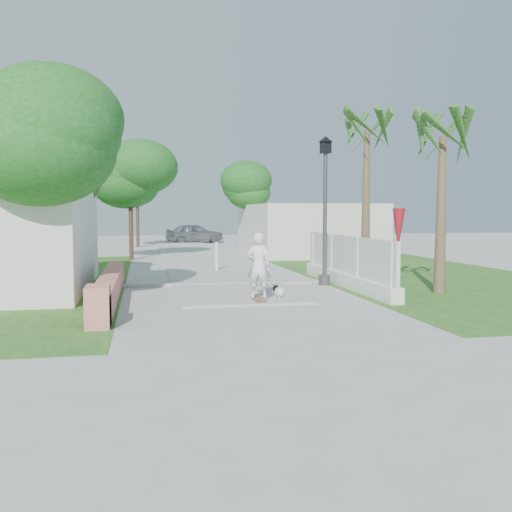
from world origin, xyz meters
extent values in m
plane|color=#B7B7B2|center=(0.00, 0.00, 0.00)|extent=(90.00, 90.00, 0.00)
cube|color=#B7B7B2|center=(0.00, 20.00, 0.03)|extent=(3.20, 36.00, 0.06)
cube|color=#999993|center=(0.00, 6.00, 0.05)|extent=(6.50, 0.25, 0.10)
cube|color=#24591C|center=(7.00, 8.00, 0.01)|extent=(8.00, 20.00, 0.01)
cube|color=tan|center=(-3.30, 4.00, 0.30)|extent=(0.45, 8.00, 0.60)
cube|color=tan|center=(-3.30, 0.20, 0.40)|extent=(0.45, 0.80, 0.80)
cube|color=white|center=(3.40, 5.00, 0.20)|extent=(0.35, 7.00, 0.40)
cube|color=white|center=(3.40, 5.00, 0.95)|extent=(0.10, 7.00, 1.10)
cube|color=white|center=(3.40, 1.80, 0.75)|extent=(0.14, 0.14, 1.50)
cube|color=white|center=(3.40, 4.00, 0.75)|extent=(0.14, 0.14, 1.50)
cube|color=white|center=(3.40, 6.20, 0.75)|extent=(0.14, 0.14, 1.50)
cube|color=white|center=(3.40, 8.20, 0.75)|extent=(0.14, 0.14, 1.50)
cube|color=silver|center=(6.00, 18.00, 1.30)|extent=(6.00, 8.00, 2.60)
cylinder|color=#59595E|center=(2.90, 5.50, 0.15)|extent=(0.36, 0.36, 0.30)
cylinder|color=#59595E|center=(2.90, 5.50, 2.00)|extent=(0.12, 0.12, 4.00)
cube|color=black|center=(2.90, 5.50, 4.10)|extent=(0.28, 0.28, 0.35)
cone|color=black|center=(2.90, 5.50, 4.35)|extent=(0.44, 0.44, 0.18)
cylinder|color=white|center=(0.20, 10.00, 0.50)|extent=(0.12, 0.12, 1.00)
sphere|color=white|center=(0.20, 10.00, 1.02)|extent=(0.14, 0.14, 0.14)
cylinder|color=#59595E|center=(4.80, 4.50, 1.00)|extent=(0.04, 0.04, 2.00)
cone|color=#AE182A|center=(4.80, 4.50, 1.70)|extent=(0.36, 0.36, 1.20)
cylinder|color=#4C3826|center=(-4.50, 3.00, 1.92)|extent=(0.20, 0.20, 3.85)
ellipsoid|color=#195217|center=(-4.50, 3.00, 3.58)|extent=(3.60, 3.60, 2.70)
ellipsoid|color=#195217|center=(-4.30, 2.80, 3.92)|extent=(3.06, 3.06, 2.30)
ellipsoid|color=#195217|center=(-4.70, 3.20, 4.28)|extent=(2.70, 2.70, 2.02)
cylinder|color=#4C3826|center=(-5.50, 8.50, 1.75)|extent=(0.20, 0.20, 3.50)
ellipsoid|color=#195217|center=(-5.50, 8.50, 3.25)|extent=(3.20, 3.20, 2.40)
ellipsoid|color=#195217|center=(-5.30, 8.30, 3.60)|extent=(2.72, 2.72, 2.05)
ellipsoid|color=#195217|center=(-5.70, 8.70, 3.95)|extent=(2.40, 2.40, 1.79)
cylinder|color=#4C3826|center=(-3.00, 16.00, 1.92)|extent=(0.20, 0.20, 3.85)
ellipsoid|color=#195217|center=(-3.00, 16.00, 3.58)|extent=(3.40, 3.40, 2.55)
ellipsoid|color=#195217|center=(-2.80, 15.80, 3.92)|extent=(2.89, 2.89, 2.18)
ellipsoid|color=#195217|center=(-3.20, 16.20, 4.28)|extent=(2.55, 2.55, 1.90)
cylinder|color=#4C3826|center=(3.20, 20.00, 1.75)|extent=(0.20, 0.20, 3.50)
ellipsoid|color=#195217|center=(3.20, 20.00, 3.25)|extent=(3.00, 3.00, 2.25)
ellipsoid|color=#195217|center=(3.40, 19.80, 3.60)|extent=(2.55, 2.55, 1.92)
ellipsoid|color=#195217|center=(3.00, 20.20, 3.95)|extent=(2.25, 2.25, 1.68)
cylinder|color=#4C3826|center=(-2.80, 26.00, 1.92)|extent=(0.20, 0.20, 3.85)
ellipsoid|color=#195217|center=(-2.80, 26.00, 3.58)|extent=(3.20, 3.20, 2.40)
ellipsoid|color=#195217|center=(-2.60, 25.80, 3.92)|extent=(2.72, 2.72, 2.05)
ellipsoid|color=#195217|center=(-3.00, 26.20, 4.28)|extent=(2.40, 2.40, 1.79)
cone|color=brown|center=(4.60, 6.50, 2.40)|extent=(0.32, 0.32, 4.80)
cone|color=brown|center=(5.40, 3.20, 2.10)|extent=(0.32, 0.32, 4.20)
cube|color=olive|center=(0.29, 2.61, 0.09)|extent=(0.49, 0.86, 0.02)
imported|color=white|center=(0.29, 2.61, 0.90)|extent=(0.68, 0.55, 1.60)
cylinder|color=gray|center=(0.22, 2.31, 0.03)|extent=(0.03, 0.06, 0.06)
cylinder|color=gray|center=(0.36, 2.31, 0.03)|extent=(0.03, 0.06, 0.06)
cylinder|color=gray|center=(0.22, 2.91, 0.03)|extent=(0.03, 0.06, 0.06)
cylinder|color=gray|center=(0.36, 2.91, 0.03)|extent=(0.03, 0.06, 0.06)
ellipsoid|color=silver|center=(0.88, 2.92, 0.19)|extent=(0.33, 0.45, 0.25)
sphere|color=black|center=(0.84, 3.10, 0.27)|extent=(0.16, 0.16, 0.16)
sphere|color=silver|center=(0.82, 3.17, 0.25)|extent=(0.08, 0.08, 0.08)
cone|color=black|center=(0.80, 3.09, 0.34)|extent=(0.05, 0.05, 0.06)
cone|color=black|center=(0.87, 3.11, 0.34)|extent=(0.05, 0.05, 0.06)
cylinder|color=silver|center=(0.81, 2.99, 0.06)|extent=(0.03, 0.03, 0.11)
cylinder|color=silver|center=(0.92, 3.02, 0.06)|extent=(0.03, 0.03, 0.11)
cylinder|color=silver|center=(0.85, 2.81, 0.06)|extent=(0.03, 0.03, 0.11)
cylinder|color=silver|center=(0.96, 2.84, 0.06)|extent=(0.03, 0.03, 0.11)
cylinder|color=silver|center=(0.93, 2.73, 0.26)|extent=(0.05, 0.10, 0.10)
imported|color=#A2A4A9|center=(1.20, 30.43, 0.70)|extent=(4.29, 2.08, 1.41)
camera|label=1|loc=(-2.43, -10.85, 2.17)|focal=40.00mm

